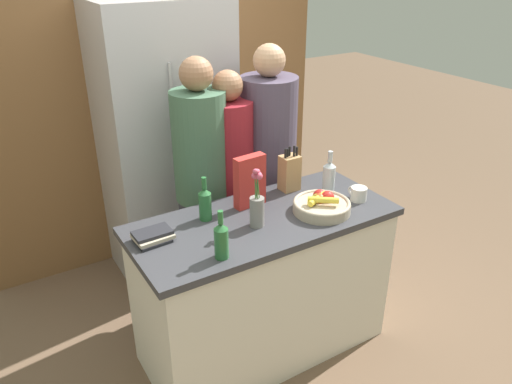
# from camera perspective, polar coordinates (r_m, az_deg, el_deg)

# --- Properties ---
(ground_plane) EXTENTS (14.00, 14.00, 0.00)m
(ground_plane) POSITION_cam_1_polar(r_m,az_deg,el_deg) (3.24, 0.78, -17.06)
(ground_plane) COLOR brown
(kitchen_island) EXTENTS (1.46, 0.65, 0.91)m
(kitchen_island) POSITION_cam_1_polar(r_m,az_deg,el_deg) (2.95, 0.84, -10.61)
(kitchen_island) COLOR silver
(kitchen_island) RESTS_ON ground_plane
(back_wall_wood) EXTENTS (2.66, 0.12, 2.60)m
(back_wall_wood) POSITION_cam_1_polar(r_m,az_deg,el_deg) (3.83, -11.49, 11.80)
(back_wall_wood) COLOR brown
(back_wall_wood) RESTS_ON ground_plane
(refrigerator) EXTENTS (0.85, 0.63, 1.95)m
(refrigerator) POSITION_cam_1_polar(r_m,az_deg,el_deg) (3.58, -10.11, 5.39)
(refrigerator) COLOR #B7B7BC
(refrigerator) RESTS_ON ground_plane
(fruit_bowl) EXTENTS (0.32, 0.32, 0.11)m
(fruit_bowl) POSITION_cam_1_polar(r_m,az_deg,el_deg) (2.77, 7.51, -1.42)
(fruit_bowl) COLOR tan
(fruit_bowl) RESTS_ON kitchen_island
(knife_block) EXTENTS (0.11, 0.09, 0.28)m
(knife_block) POSITION_cam_1_polar(r_m,az_deg,el_deg) (2.97, 3.85, 2.26)
(knife_block) COLOR tan
(knife_block) RESTS_ON kitchen_island
(flower_vase) EXTENTS (0.08, 0.08, 0.33)m
(flower_vase) POSITION_cam_1_polar(r_m,az_deg,el_deg) (2.57, 0.12, -1.53)
(flower_vase) COLOR gray
(flower_vase) RESTS_ON kitchen_island
(cereal_box) EXTENTS (0.19, 0.07, 0.30)m
(cereal_box) POSITION_cam_1_polar(r_m,az_deg,el_deg) (2.76, -0.72, 1.23)
(cereal_box) COLOR red
(cereal_box) RESTS_ON kitchen_island
(coffee_mug) EXTENTS (0.09, 0.12, 0.08)m
(coffee_mug) POSITION_cam_1_polar(r_m,az_deg,el_deg) (2.93, 11.62, -0.20)
(coffee_mug) COLOR silver
(coffee_mug) RESTS_ON kitchen_island
(book_stack) EXTENTS (0.19, 0.16, 0.05)m
(book_stack) POSITION_cam_1_polar(r_m,az_deg,el_deg) (2.54, -11.74, -4.98)
(book_stack) COLOR #232328
(book_stack) RESTS_ON kitchen_island
(bottle_oil) EXTENTS (0.07, 0.07, 0.25)m
(bottle_oil) POSITION_cam_1_polar(r_m,az_deg,el_deg) (2.32, -3.99, -5.44)
(bottle_oil) COLOR #286633
(bottle_oil) RESTS_ON kitchen_island
(bottle_vinegar) EXTENTS (0.07, 0.07, 0.25)m
(bottle_vinegar) POSITION_cam_1_polar(r_m,az_deg,el_deg) (2.98, 8.34, 1.88)
(bottle_vinegar) COLOR #B2BCC1
(bottle_vinegar) RESTS_ON kitchen_island
(bottle_wine) EXTENTS (0.07, 0.07, 0.25)m
(bottle_wine) POSITION_cam_1_polar(r_m,az_deg,el_deg) (2.65, -5.85, -1.26)
(bottle_wine) COLOR #286633
(bottle_wine) RESTS_ON kitchen_island
(person_at_sink) EXTENTS (0.33, 0.33, 1.68)m
(person_at_sink) POSITION_cam_1_polar(r_m,az_deg,el_deg) (3.09, -6.24, 1.72)
(person_at_sink) COLOR #383842
(person_at_sink) RESTS_ON ground_plane
(person_in_blue) EXTENTS (0.30, 0.30, 1.59)m
(person_in_blue) POSITION_cam_1_polar(r_m,az_deg,el_deg) (3.18, -3.00, 1.57)
(person_in_blue) COLOR #383842
(person_in_blue) RESTS_ON ground_plane
(person_in_red_tee) EXTENTS (0.36, 0.36, 1.71)m
(person_in_red_tee) POSITION_cam_1_polar(r_m,az_deg,el_deg) (3.29, 1.39, 3.61)
(person_in_red_tee) COLOR #383842
(person_in_red_tee) RESTS_ON ground_plane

